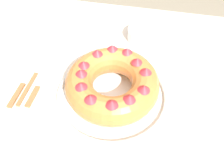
{
  "coord_description": "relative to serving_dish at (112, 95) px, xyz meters",
  "views": [
    {
      "loc": [
        0.07,
        -0.4,
        1.33
      ],
      "look_at": [
        -0.01,
        -0.0,
        0.84
      ],
      "focal_mm": 35.0,
      "sensor_mm": 36.0,
      "label": 1
    }
  ],
  "objects": [
    {
      "name": "serving_dish",
      "position": [
        0.0,
        0.0,
        0.0
      ],
      "size": [
        0.34,
        0.34,
        0.03
      ],
      "color": "white",
      "rests_on": "dining_table"
    },
    {
      "name": "fork",
      "position": [
        -0.28,
        0.02,
        -0.01
      ],
      "size": [
        0.02,
        0.19,
        0.01
      ],
      "rotation": [
        0.0,
        0.0,
        0.05
      ],
      "color": "#936038",
      "rests_on": "dining_table"
    },
    {
      "name": "cake_knife",
      "position": [
        -0.25,
        -0.01,
        -0.01
      ],
      "size": [
        0.02,
        0.18,
        0.01
      ],
      "rotation": [
        0.0,
        0.0,
        0.06
      ],
      "color": "#936038",
      "rests_on": "dining_table"
    },
    {
      "name": "dining_table",
      "position": [
        0.01,
        0.0,
        -0.1
      ],
      "size": [
        1.48,
        1.06,
        0.77
      ],
      "color": "beige",
      "rests_on": "ground_plane"
    },
    {
      "name": "serving_knife",
      "position": [
        -0.3,
        -0.01,
        -0.01
      ],
      "size": [
        0.02,
        0.21,
        0.01
      ],
      "rotation": [
        0.0,
        0.0,
        0.08
      ],
      "color": "#936038",
      "rests_on": "dining_table"
    },
    {
      "name": "side_bowl",
      "position": [
        0.06,
        0.31,
        0.01
      ],
      "size": [
        0.13,
        0.13,
        0.05
      ],
      "primitive_type": "cylinder",
      "color": "white",
      "rests_on": "dining_table"
    },
    {
      "name": "bundt_cake",
      "position": [
        -0.0,
        0.0,
        0.06
      ],
      "size": [
        0.28,
        0.28,
        0.1
      ],
      "color": "#C67538",
      "rests_on": "serving_dish"
    }
  ]
}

